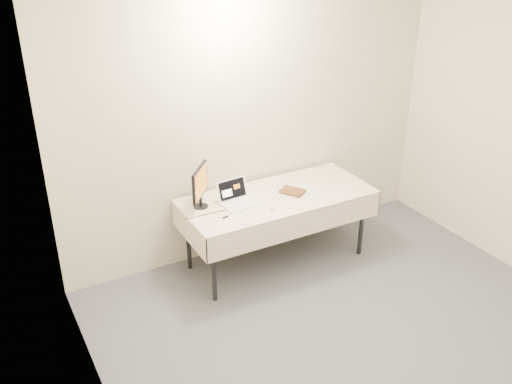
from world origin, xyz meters
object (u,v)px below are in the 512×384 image
laptop (237,198)px  monitor (200,184)px  table (277,201)px  book (289,185)px

laptop → monitor: size_ratio=0.84×
table → book: (0.09, -0.06, 0.18)m
book → monitor: bearing=135.2°
monitor → table: bearing=-59.9°
table → laptop: 0.43m
book → laptop: bearing=137.0°
laptop → book: bearing=-16.2°
monitor → book: size_ratio=1.75×
laptop → book: (0.51, -0.10, 0.06)m
monitor → book: bearing=-62.5°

